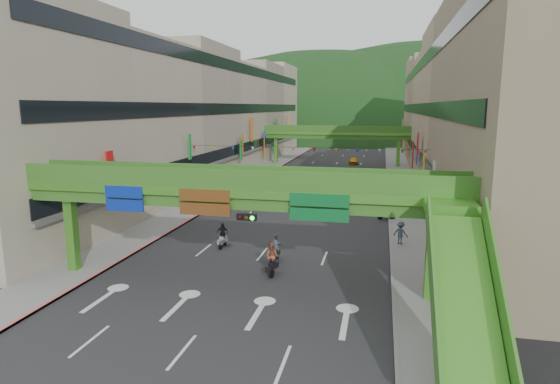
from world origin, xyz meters
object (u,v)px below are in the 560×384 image
(car_yellow, at_px, (353,161))
(pedestrian_red, at_px, (420,201))
(scooter_rider_near, at_px, (276,249))
(car_silver, at_px, (290,182))
(scooter_rider_mid, at_px, (272,258))
(overpass_near, at_px, (248,202))

(car_yellow, distance_m, pedestrian_red, 38.85)
(scooter_rider_near, height_order, car_yellow, scooter_rider_near)
(pedestrian_red, bearing_deg, car_silver, 141.45)
(car_silver, relative_size, car_yellow, 0.97)
(scooter_rider_near, bearing_deg, car_yellow, 88.17)
(car_yellow, bearing_deg, pedestrian_red, -81.84)
(scooter_rider_near, relative_size, scooter_rider_mid, 0.91)
(scooter_rider_mid, xyz_separation_m, pedestrian_red, (10.54, 21.54, -0.17))
(overpass_near, relative_size, pedestrian_red, 15.28)
(scooter_rider_near, distance_m, car_silver, 30.66)
(car_silver, height_order, pedestrian_red, pedestrian_red)
(scooter_rider_mid, height_order, car_silver, scooter_rider_mid)
(overpass_near, relative_size, car_yellow, 7.26)
(overpass_near, distance_m, car_silver, 36.14)
(scooter_rider_near, bearing_deg, pedestrian_red, 60.04)
(overpass_near, height_order, car_yellow, overpass_near)
(pedestrian_red, bearing_deg, scooter_rider_near, -122.81)
(car_silver, bearing_deg, pedestrian_red, -45.00)
(scooter_rider_mid, bearing_deg, car_yellow, 88.60)
(overpass_near, bearing_deg, pedestrian_red, 65.04)
(scooter_rider_near, distance_m, pedestrian_red, 21.82)
(scooter_rider_near, distance_m, scooter_rider_mid, 2.66)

